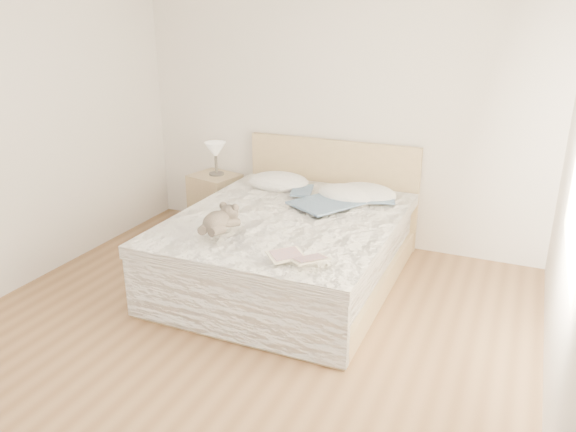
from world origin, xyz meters
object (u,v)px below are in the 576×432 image
object	(u,v)px
bed	(291,245)
childrens_book	(298,258)
table_lamp	(216,152)
photo_book	(278,186)
nightstand	(216,201)
teddy_bear	(217,230)

from	to	relation	value
bed	childrens_book	size ratio (longest dim) A/B	6.19
table_lamp	photo_book	distance (m)	0.91
table_lamp	bed	bearing A→B (deg)	-34.84
nightstand	photo_book	bearing A→B (deg)	-18.54
bed	photo_book	world-z (taller)	bed
nightstand	teddy_bear	xyz separation A→B (m)	(0.92, -1.52, 0.37)
bed	nightstand	world-z (taller)	bed
bed	teddy_bear	world-z (taller)	bed
childrens_book	teddy_bear	bearing A→B (deg)	-152.54
teddy_bear	photo_book	bearing A→B (deg)	92.69
nightstand	photo_book	xyz separation A→B (m)	(0.85, -0.29, 0.35)
childrens_book	teddy_bear	distance (m)	0.74
teddy_bear	nightstand	bearing A→B (deg)	120.91
table_lamp	photo_book	bearing A→B (deg)	-19.93
bed	nightstand	distance (m)	1.47
photo_book	childrens_book	size ratio (longest dim) A/B	0.83
bed	childrens_book	distance (m)	1.02
bed	photo_book	size ratio (longest dim) A/B	7.43
photo_book	childrens_book	bearing A→B (deg)	-96.15
table_lamp	childrens_book	bearing A→B (deg)	-46.49
childrens_book	photo_book	bearing A→B (deg)	160.74
bed	childrens_book	xyz separation A→B (m)	(0.42, -0.87, 0.32)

